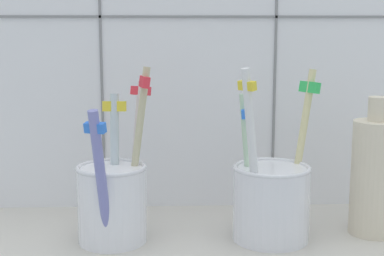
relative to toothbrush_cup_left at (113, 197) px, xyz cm
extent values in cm
cube|color=#BCB7AD|center=(8.33, 0.85, -5.80)|extent=(64.00, 22.00, 2.00)
cube|color=white|center=(8.33, 12.85, 15.70)|extent=(64.00, 2.00, 45.00)
cube|color=gray|center=(-2.34, 11.75, 15.70)|extent=(0.30, 0.20, 45.00)
cube|color=gray|center=(18.99, 11.75, 15.70)|extent=(0.30, 0.20, 45.00)
cube|color=gray|center=(8.33, 11.75, 18.99)|extent=(64.00, 0.20, 0.30)
cylinder|color=white|center=(-0.12, -0.02, -0.79)|extent=(7.26, 7.26, 8.02)
torus|color=silver|center=(-0.12, -0.02, 3.22)|extent=(7.40, 7.40, 0.50)
cylinder|color=silver|center=(0.12, 1.40, 3.17)|extent=(1.06, 2.58, 15.23)
cube|color=yellow|center=(0.15, 2.03, 9.41)|extent=(2.52, 0.87, 1.13)
cylinder|color=silver|center=(2.24, 2.88, 3.74)|extent=(2.58, 4.05, 16.44)
cube|color=#E5333F|center=(2.85, 4.11, 10.84)|extent=(2.36, 1.75, 1.05)
cylinder|color=#7578BF|center=(-0.66, -3.95, 2.79)|extent=(2.20, 3.84, 14.57)
cube|color=blue|center=(-0.99, -4.88, 8.30)|extent=(2.21, 1.55, 1.08)
cylinder|color=#C0B890|center=(2.46, 1.09, 4.62)|extent=(3.38, 1.49, 18.13)
cube|color=#E5333F|center=(3.44, 1.31, 12.09)|extent=(1.39, 2.52, 1.24)
cylinder|color=white|center=(16.77, -0.02, -0.87)|extent=(8.14, 8.14, 7.85)
torus|color=silver|center=(16.77, -0.02, 3.05)|extent=(8.24, 8.24, 0.50)
cylinder|color=silver|center=(14.37, -2.53, 4.68)|extent=(3.23, 2.89, 18.27)
cube|color=yellow|center=(13.56, -3.20, 12.06)|extent=(1.83, 1.98, 0.98)
cylinder|color=beige|center=(20.17, 2.06, 4.41)|extent=(3.69, 2.67, 17.75)
cube|color=green|center=(21.14, 2.65, 11.30)|extent=(2.05, 2.62, 1.28)
cylinder|color=#B2D4B2|center=(14.33, 0.36, 3.20)|extent=(2.18, 1.07, 15.26)
cube|color=blue|center=(13.88, 0.42, 8.77)|extent=(1.00, 2.34, 0.98)
cylinder|color=beige|center=(28.41, 1.36, 1.49)|extent=(5.27, 5.27, 12.57)
cylinder|color=beige|center=(28.41, 1.36, 9.08)|extent=(2.36, 2.36, 2.61)
camera|label=1|loc=(6.34, -57.07, 17.27)|focal=52.36mm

